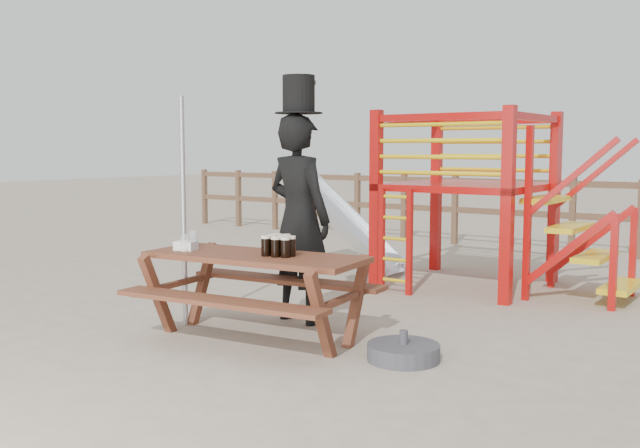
{
  "coord_description": "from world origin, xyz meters",
  "views": [
    {
      "loc": [
        3.68,
        -4.42,
        1.64
      ],
      "look_at": [
        0.0,
        0.8,
        0.97
      ],
      "focal_mm": 40.0,
      "sensor_mm": 36.0,
      "label": 1
    }
  ],
  "objects": [
    {
      "name": "playground_fort",
      "position": [
        0.12,
        3.58,
        1.07
      ],
      "size": [
        4.71,
        1.84,
        2.1
      ],
      "color": "#AF0E0B",
      "rests_on": "ground"
    },
    {
      "name": "stout_pints",
      "position": [
        -0.04,
        0.27,
        0.83
      ],
      "size": [
        0.29,
        0.26,
        0.17
      ],
      "color": "black",
      "rests_on": "picnic_table"
    },
    {
      "name": "paper_bag",
      "position": [
        -0.93,
        0.05,
        0.79
      ],
      "size": [
        0.21,
        0.18,
        0.08
      ],
      "primitive_type": "cube",
      "rotation": [
        0.0,
        0.0,
        0.27
      ],
      "color": "white",
      "rests_on": "picnic_table"
    },
    {
      "name": "empty_glasses",
      "position": [
        -1.0,
        0.17,
        0.82
      ],
      "size": [
        0.24,
        0.35,
        0.15
      ],
      "color": "silver",
      "rests_on": "picnic_table"
    },
    {
      "name": "back_fence",
      "position": [
        0.0,
        7.0,
        0.74
      ],
      "size": [
        15.09,
        0.09,
        1.2
      ],
      "color": "brown",
      "rests_on": "ground"
    },
    {
      "name": "ground",
      "position": [
        0.0,
        0.0,
        0.0
      ],
      "size": [
        60.0,
        60.0,
        0.0
      ],
      "primitive_type": "plane",
      "color": "tan",
      "rests_on": "ground"
    },
    {
      "name": "man_with_hat",
      "position": [
        -0.36,
        0.96,
        1.04
      ],
      "size": [
        0.78,
        0.57,
        2.33
      ],
      "rotation": [
        0.0,
        0.0,
        3.01
      ],
      "color": "black",
      "rests_on": "ground"
    },
    {
      "name": "metal_pole",
      "position": [
        -1.14,
        0.22,
        1.06
      ],
      "size": [
        0.05,
        0.05,
        2.13
      ],
      "primitive_type": "cylinder",
      "color": "#B2B2B7",
      "rests_on": "ground"
    },
    {
      "name": "parasol_base",
      "position": [
        1.09,
        0.4,
        0.07
      ],
      "size": [
        0.57,
        0.57,
        0.24
      ],
      "color": "#3D3D43",
      "rests_on": "ground"
    },
    {
      "name": "picnic_table",
      "position": [
        -0.27,
        0.21,
        0.47
      ],
      "size": [
        2.07,
        1.54,
        0.75
      ],
      "rotation": [
        0.0,
        0.0,
        0.11
      ],
      "color": "brown",
      "rests_on": "ground"
    }
  ]
}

